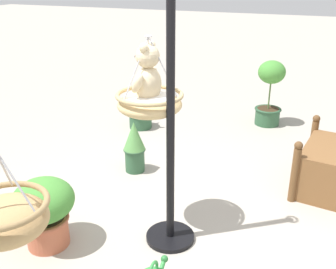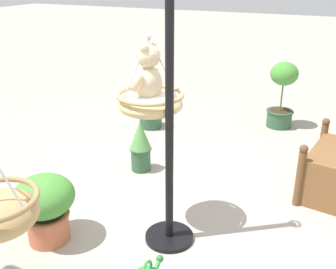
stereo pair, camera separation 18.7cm
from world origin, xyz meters
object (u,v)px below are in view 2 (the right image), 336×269
Objects in this scene: teddy_bear at (147,77)px; potted_plant_tall_leafy at (151,118)px; display_pole_central at (169,164)px; potted_plant_flowering_red at (140,145)px; potted_plant_bushy_green at (45,205)px; hanging_basket_with_teddy at (150,102)px; potted_plant_small_succulent at (282,93)px.

potted_plant_tall_leafy is at bearing 27.39° from teddy_bear.
display_pole_central is 1.46m from potted_plant_flowering_red.
potted_plant_bushy_green is at bearing 176.25° from potted_plant_flowering_red.
display_pole_central is 3.88× the size of potted_plant_flowering_red.
potted_plant_flowering_red is at bearing -3.75° from potted_plant_bushy_green.
hanging_basket_with_teddy is at bearing -90.00° from teddy_bear.
hanging_basket_with_teddy is at bearing 59.04° from display_pole_central.
potted_plant_tall_leafy is (2.24, 1.16, -1.30)m from teddy_bear.
potted_plant_tall_leafy is 0.68× the size of potted_plant_bushy_green.
hanging_basket_with_teddy is 1.44m from potted_plant_flowering_red.
potted_plant_small_succulent reaches higher than potted_plant_tall_leafy.
potted_plant_tall_leafy is at bearing 27.87° from hanging_basket_with_teddy.
hanging_basket_with_teddy is at bearing -145.54° from potted_plant_flowering_red.
potted_plant_flowering_red is (0.93, 0.64, -0.90)m from hanging_basket_with_teddy.
potted_plant_flowering_red is 1.55m from potted_plant_bushy_green.
display_pole_central is 5.67× the size of potted_plant_tall_leafy.
potted_plant_tall_leafy is at bearing 115.95° from potted_plant_small_succulent.
potted_plant_bushy_green reaches higher than potted_plant_tall_leafy.
hanging_basket_with_teddy is at bearing -152.13° from potted_plant_tall_leafy.
hanging_basket_with_teddy is at bearing -49.91° from potted_plant_bushy_green.
potted_plant_tall_leafy is (1.32, 0.55, -0.18)m from potted_plant_flowering_red.
potted_plant_bushy_green is at bearing 130.09° from hanging_basket_with_teddy.
display_pole_central is 3.65× the size of hanging_basket_with_teddy.
teddy_bear is at bearing -146.57° from potted_plant_flowering_red.
potted_plant_flowering_red is 1.00× the size of potted_plant_bushy_green.
display_pole_central is at bearing -120.96° from hanging_basket_with_teddy.
potted_plant_small_succulent is (2.19, -1.25, 0.21)m from potted_plant_flowering_red.
hanging_basket_with_teddy is 1.30m from potted_plant_bushy_green.
potted_plant_flowering_red is at bearing 150.26° from potted_plant_small_succulent.
potted_plant_flowering_red is at bearing 33.43° from teddy_bear.
potted_plant_small_succulent reaches higher than potted_plant_bushy_green.
display_pole_central reaches higher than potted_plant_tall_leafy.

